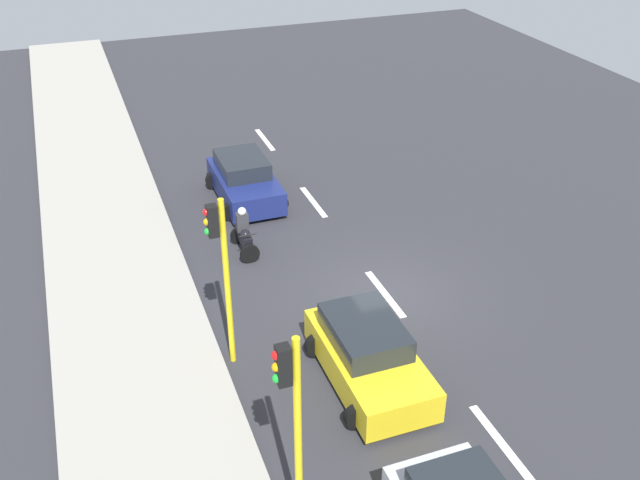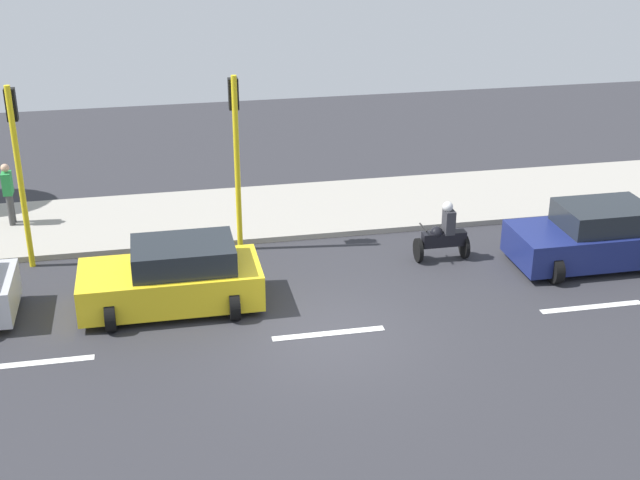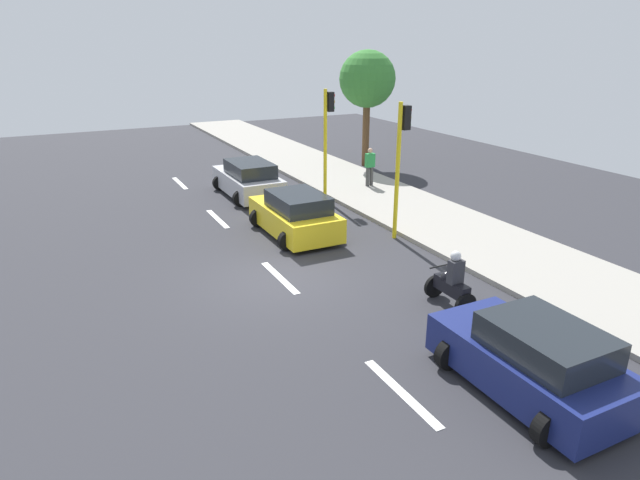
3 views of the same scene
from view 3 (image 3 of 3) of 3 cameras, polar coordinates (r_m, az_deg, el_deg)
The scene contains 14 objects.
ground_plane at distance 15.63m, azimuth -4.19°, elevation -4.08°, with size 40.00×60.00×0.10m, color #2D2D33.
sidewalk at distance 19.16m, azimuth 15.49°, elevation 0.28°, with size 4.00×60.00×0.15m, color #9E998E.
lane_stripe_north at distance 11.01m, azimuth 8.43°, elevation -15.34°, with size 0.20×2.40×0.01m, color white.
lane_stripe_mid at distance 15.61m, azimuth -4.20°, elevation -3.89°, with size 0.20×2.40×0.01m, color white.
lane_stripe_south at distance 20.93m, azimuth -10.56°, elevation 2.17°, with size 0.20×2.40×0.01m, color white.
lane_stripe_far_south at distance 26.55m, azimuth -14.31°, elevation 5.72°, with size 0.20×2.40×0.01m, color white.
car_dark_blue at distance 11.25m, azimuth 21.12°, elevation -11.51°, with size 2.29×3.81×1.52m.
car_silver at distance 23.68m, azimuth -7.43°, elevation 6.23°, with size 2.28×4.24×1.52m.
car_yellow_cab at distance 18.72m, azimuth -2.57°, elevation 2.61°, with size 2.29×3.96×1.52m.
motorcycle at distance 14.06m, azimuth 13.46°, elevation -4.40°, with size 0.60×1.30×1.53m.
pedestrian_near_signal at distance 24.61m, azimuth 5.18°, elevation 7.68°, with size 0.40×0.24×1.69m.
traffic_light_corner at distance 18.08m, azimuth 8.38°, elevation 9.04°, with size 0.49×0.24×4.50m.
traffic_light_midblock at distance 22.41m, azimuth 0.77°, elevation 11.39°, with size 0.49×0.24×4.50m.
street_tree_south at distance 28.92m, azimuth 4.93°, elevation 16.19°, with size 2.84×2.84×5.84m.
Camera 3 is at (-5.37, -13.21, 6.37)m, focal length 30.89 mm.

